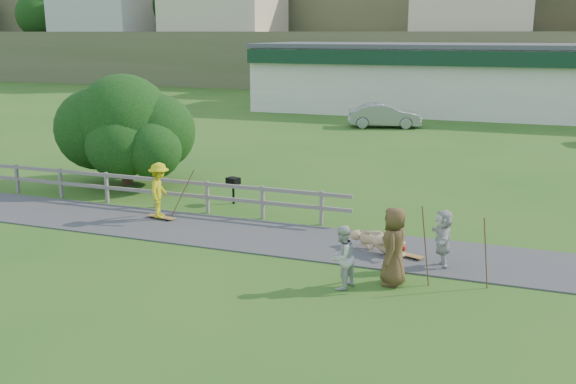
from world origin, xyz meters
name	(u,v)px	position (x,y,z in m)	size (l,w,h in m)	color
ground	(218,250)	(0.00, 0.00, 0.00)	(260.00, 260.00, 0.00)	#285E1A
path	(240,234)	(0.00, 1.50, 0.02)	(34.00, 3.00, 0.04)	#3E3E41
fence	(140,186)	(-4.62, 3.30, 0.72)	(15.05, 0.10, 1.10)	slate
strip_mall	(473,78)	(4.00, 34.94, 2.58)	(32.50, 10.75, 5.10)	silver
skater_rider	(160,193)	(-3.05, 2.02, 0.89)	(1.16, 0.66, 1.79)	#CAC513
skater_fallen	(377,242)	(4.24, 1.26, 0.33)	(1.81, 0.43, 0.66)	tan
spectator_a	(342,257)	(3.98, -1.47, 0.77)	(0.75, 0.59, 1.55)	silver
spectator_c	(394,246)	(5.08, -0.80, 0.96)	(0.94, 0.61, 1.92)	brown
spectator_d	(443,239)	(6.04, 0.74, 0.78)	(1.44, 0.46, 1.55)	#BCBCB8
car_silver	(384,116)	(-0.61, 25.16, 0.76)	(1.61, 4.61, 1.52)	#929499
tree	(125,144)	(-6.97, 5.99, 1.65)	(6.11, 6.11, 3.29)	black
bbq	(233,191)	(-1.69, 4.69, 0.47)	(0.44, 0.33, 0.95)	black
longboard_rider	(161,218)	(-3.05, 2.02, 0.06)	(1.00, 0.24, 0.11)	olive
longboard_fallen	(406,256)	(5.04, 1.16, 0.05)	(0.98, 0.24, 0.11)	olive
helmet	(401,248)	(4.84, 1.61, 0.12)	(0.24, 0.24, 0.24)	#9E170A
pole_rider	(182,190)	(-2.45, 2.42, 0.95)	(0.03, 0.03, 1.89)	brown
pole_spec_left	(425,246)	(5.78, -0.59, 0.99)	(0.03, 0.03, 1.97)	brown
pole_spec_right	(486,253)	(7.15, -0.28, 0.87)	(0.03, 0.03, 1.73)	brown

